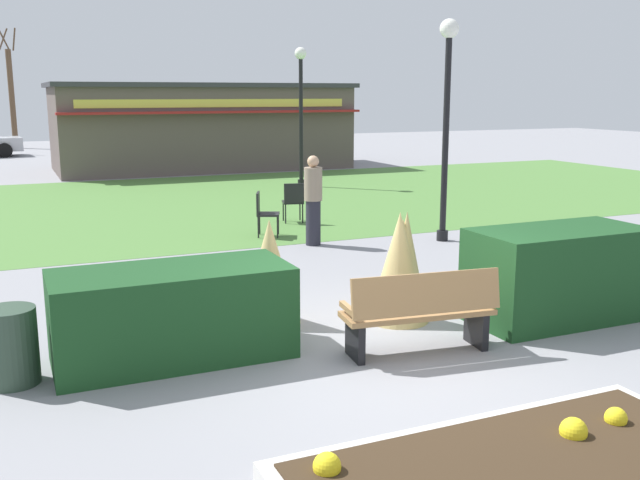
{
  "coord_description": "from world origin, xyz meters",
  "views": [
    {
      "loc": [
        -3.59,
        -6.49,
        2.82
      ],
      "look_at": [
        0.18,
        2.07,
        0.91
      ],
      "focal_mm": 40.41,
      "sensor_mm": 36.0,
      "label": 1
    }
  ],
  "objects_px": {
    "trash_bin": "(11,346)",
    "cafe_chair_east": "(293,199)",
    "lamppost_mid": "(447,104)",
    "lamppost_far": "(301,100)",
    "park_bench": "(420,312)",
    "person_standing": "(313,200)",
    "cafe_chair_west": "(264,210)",
    "tree_left_bg": "(12,96)",
    "food_kiosk": "(201,126)"
  },
  "relations": [
    {
      "from": "trash_bin",
      "to": "cafe_chair_east",
      "type": "distance_m",
      "value": 9.34
    },
    {
      "from": "lamppost_mid",
      "to": "lamppost_far",
      "type": "relative_size",
      "value": 1.0
    },
    {
      "from": "park_bench",
      "to": "lamppost_far",
      "type": "height_order",
      "value": "lamppost_far"
    },
    {
      "from": "park_bench",
      "to": "person_standing",
      "type": "relative_size",
      "value": 1.04
    },
    {
      "from": "lamppost_mid",
      "to": "cafe_chair_west",
      "type": "distance_m",
      "value": 4.11
    },
    {
      "from": "cafe_chair_west",
      "to": "tree_left_bg",
      "type": "distance_m",
      "value": 28.01
    },
    {
      "from": "park_bench",
      "to": "lamppost_mid",
      "type": "distance_m",
      "value": 6.71
    },
    {
      "from": "food_kiosk",
      "to": "park_bench",
      "type": "bearing_deg",
      "value": -98.17
    },
    {
      "from": "food_kiosk",
      "to": "tree_left_bg",
      "type": "distance_m",
      "value": 15.41
    },
    {
      "from": "lamppost_far",
      "to": "cafe_chair_east",
      "type": "bearing_deg",
      "value": -113.85
    },
    {
      "from": "lamppost_mid",
      "to": "trash_bin",
      "type": "bearing_deg",
      "value": -151.34
    },
    {
      "from": "food_kiosk",
      "to": "cafe_chair_west",
      "type": "xyz_separation_m",
      "value": [
        -2.31,
        -13.62,
        -1.07
      ]
    },
    {
      "from": "lamppost_mid",
      "to": "person_standing",
      "type": "bearing_deg",
      "value": 165.51
    },
    {
      "from": "cafe_chair_west",
      "to": "cafe_chair_east",
      "type": "relative_size",
      "value": 1.0
    },
    {
      "from": "food_kiosk",
      "to": "cafe_chair_west",
      "type": "bearing_deg",
      "value": -99.63
    },
    {
      "from": "lamppost_far",
      "to": "food_kiosk",
      "type": "relative_size",
      "value": 0.38
    },
    {
      "from": "park_bench",
      "to": "cafe_chair_west",
      "type": "relative_size",
      "value": 1.97
    },
    {
      "from": "food_kiosk",
      "to": "cafe_chair_west",
      "type": "distance_m",
      "value": 13.86
    },
    {
      "from": "lamppost_far",
      "to": "cafe_chair_east",
      "type": "height_order",
      "value": "lamppost_far"
    },
    {
      "from": "food_kiosk",
      "to": "tree_left_bg",
      "type": "bearing_deg",
      "value": 114.26
    },
    {
      "from": "lamppost_mid",
      "to": "person_standing",
      "type": "xyz_separation_m",
      "value": [
        -2.47,
        0.64,
        -1.76
      ]
    },
    {
      "from": "food_kiosk",
      "to": "lamppost_far",
      "type": "bearing_deg",
      "value": -77.87
    },
    {
      "from": "cafe_chair_east",
      "to": "person_standing",
      "type": "relative_size",
      "value": 0.53
    },
    {
      "from": "tree_left_bg",
      "to": "cafe_chair_west",
      "type": "bearing_deg",
      "value": -81.76
    },
    {
      "from": "food_kiosk",
      "to": "trash_bin",
      "type": "bearing_deg",
      "value": -109.76
    },
    {
      "from": "person_standing",
      "to": "food_kiosk",
      "type": "bearing_deg",
      "value": 41.33
    },
    {
      "from": "park_bench",
      "to": "food_kiosk",
      "type": "distance_m",
      "value": 20.84
    },
    {
      "from": "food_kiosk",
      "to": "cafe_chair_east",
      "type": "distance_m",
      "value": 12.53
    },
    {
      "from": "park_bench",
      "to": "cafe_chair_west",
      "type": "distance_m",
      "value": 7.01
    },
    {
      "from": "lamppost_mid",
      "to": "cafe_chair_east",
      "type": "relative_size",
      "value": 4.68
    },
    {
      "from": "lamppost_far",
      "to": "trash_bin",
      "type": "distance_m",
      "value": 15.8
    },
    {
      "from": "lamppost_mid",
      "to": "cafe_chair_east",
      "type": "bearing_deg",
      "value": 122.84
    },
    {
      "from": "lamppost_mid",
      "to": "trash_bin",
      "type": "distance_m",
      "value": 9.17
    },
    {
      "from": "cafe_chair_east",
      "to": "tree_left_bg",
      "type": "bearing_deg",
      "value": 100.95
    },
    {
      "from": "cafe_chair_east",
      "to": "cafe_chair_west",
      "type": "bearing_deg",
      "value": -132.95
    },
    {
      "from": "trash_bin",
      "to": "cafe_chair_east",
      "type": "relative_size",
      "value": 0.87
    },
    {
      "from": "park_bench",
      "to": "cafe_chair_east",
      "type": "distance_m",
      "value": 8.36
    },
    {
      "from": "lamppost_mid",
      "to": "person_standing",
      "type": "height_order",
      "value": "lamppost_mid"
    },
    {
      "from": "lamppost_far",
      "to": "person_standing",
      "type": "distance_m",
      "value": 9.0
    },
    {
      "from": "park_bench",
      "to": "cafe_chair_east",
      "type": "relative_size",
      "value": 1.97
    },
    {
      "from": "lamppost_far",
      "to": "tree_left_bg",
      "type": "bearing_deg",
      "value": 110.59
    },
    {
      "from": "cafe_chair_east",
      "to": "person_standing",
      "type": "xyz_separation_m",
      "value": [
        -0.53,
        -2.35,
        0.33
      ]
    },
    {
      "from": "park_bench",
      "to": "cafe_chair_west",
      "type": "xyz_separation_m",
      "value": [
        0.65,
        6.98,
        0.05
      ]
    },
    {
      "from": "cafe_chair_east",
      "to": "lamppost_mid",
      "type": "bearing_deg",
      "value": -57.16
    },
    {
      "from": "park_bench",
      "to": "lamppost_mid",
      "type": "height_order",
      "value": "lamppost_mid"
    },
    {
      "from": "food_kiosk",
      "to": "cafe_chair_west",
      "type": "relative_size",
      "value": 12.26
    },
    {
      "from": "lamppost_far",
      "to": "food_kiosk",
      "type": "bearing_deg",
      "value": 102.13
    },
    {
      "from": "trash_bin",
      "to": "person_standing",
      "type": "distance_m",
      "value": 7.26
    },
    {
      "from": "trash_bin",
      "to": "cafe_chair_west",
      "type": "bearing_deg",
      "value": 51.87
    },
    {
      "from": "person_standing",
      "to": "tree_left_bg",
      "type": "distance_m",
      "value": 29.22
    }
  ]
}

